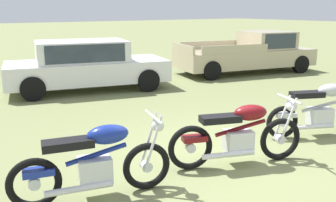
{
  "coord_description": "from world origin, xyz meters",
  "views": [
    {
      "loc": [
        -3.84,
        -4.02,
        2.32
      ],
      "look_at": [
        -0.6,
        0.75,
        0.87
      ],
      "focal_mm": 39.5,
      "sensor_mm": 36.0,
      "label": 1
    }
  ],
  "objects": [
    {
      "name": "motorcycle_blue",
      "position": [
        -2.21,
        -0.02,
        0.48
      ],
      "size": [
        1.99,
        0.78,
        1.02
      ],
      "rotation": [
        0.0,
        0.0,
        -0.23
      ],
      "color": "black",
      "rests_on": "ground"
    },
    {
      "name": "motorcycle_silver",
      "position": [
        2.18,
        -0.18,
        0.49
      ],
      "size": [
        1.94,
        1.08,
        1.02
      ],
      "rotation": [
        0.0,
        0.0,
        -0.41
      ],
      "color": "black",
      "rests_on": "ground"
    },
    {
      "name": "pickup_truck_beige",
      "position": [
        6.42,
        5.55,
        0.75
      ],
      "size": [
        5.38,
        2.8,
        1.49
      ],
      "rotation": [
        0.0,
        0.0,
        -0.21
      ],
      "color": "#BCAD8C",
      "rests_on": "ground"
    },
    {
      "name": "car_white",
      "position": [
        0.15,
        6.07,
        0.8
      ],
      "size": [
        4.81,
        2.78,
        1.43
      ],
      "rotation": [
        0.0,
        0.0,
        -0.23
      ],
      "color": "silver",
      "rests_on": "ground"
    },
    {
      "name": "motorcycle_maroon",
      "position": [
        -0.0,
        -0.27,
        0.48
      ],
      "size": [
        2.05,
        0.99,
        1.02
      ],
      "rotation": [
        0.0,
        0.0,
        -0.34
      ],
      "color": "black",
      "rests_on": "ground"
    },
    {
      "name": "ground_plane",
      "position": [
        0.0,
        0.0,
        0.0
      ],
      "size": [
        120.0,
        120.0,
        0.0
      ],
      "primitive_type": "plane",
      "color": "olive"
    }
  ]
}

